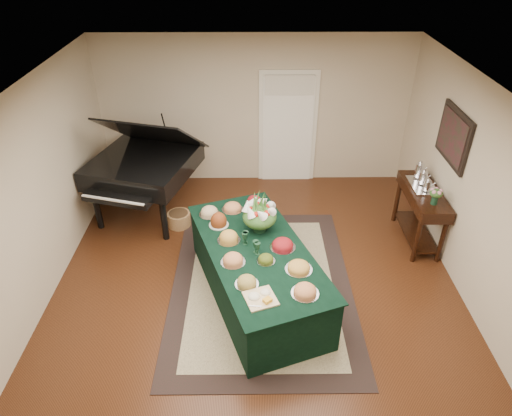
{
  "coord_description": "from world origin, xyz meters",
  "views": [
    {
      "loc": [
        -0.05,
        -4.75,
        4.33
      ],
      "look_at": [
        0.0,
        0.3,
        1.05
      ],
      "focal_mm": 32.0,
      "sensor_mm": 36.0,
      "label": 1
    }
  ],
  "objects_px": {
    "buffet_table": "(257,272)",
    "mahogany_sideboard": "(422,202)",
    "grand_piano": "(144,165)",
    "floral_centerpiece": "(260,213)"
  },
  "relations": [
    {
      "from": "buffet_table",
      "to": "mahogany_sideboard",
      "type": "relative_size",
      "value": 2.2
    },
    {
      "from": "grand_piano",
      "to": "floral_centerpiece",
      "type": "bearing_deg",
      "value": -41.4
    },
    {
      "from": "floral_centerpiece",
      "to": "buffet_table",
      "type": "bearing_deg",
      "value": -95.72
    },
    {
      "from": "buffet_table",
      "to": "grand_piano",
      "type": "relative_size",
      "value": 1.33
    },
    {
      "from": "floral_centerpiece",
      "to": "mahogany_sideboard",
      "type": "relative_size",
      "value": 0.37
    },
    {
      "from": "mahogany_sideboard",
      "to": "grand_piano",
      "type": "bearing_deg",
      "value": 169.38
    },
    {
      "from": "grand_piano",
      "to": "mahogany_sideboard",
      "type": "distance_m",
      "value": 4.37
    },
    {
      "from": "floral_centerpiece",
      "to": "mahogany_sideboard",
      "type": "xyz_separation_m",
      "value": [
        2.45,
        0.82,
        -0.36
      ]
    },
    {
      "from": "buffet_table",
      "to": "mahogany_sideboard",
      "type": "bearing_deg",
      "value": 26.03
    },
    {
      "from": "floral_centerpiece",
      "to": "grand_piano",
      "type": "xyz_separation_m",
      "value": [
        -1.84,
        1.62,
        -0.14
      ]
    }
  ]
}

